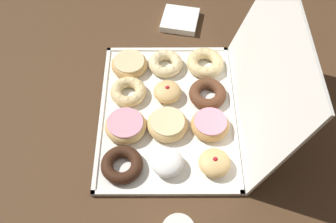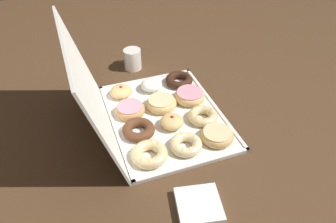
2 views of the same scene
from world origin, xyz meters
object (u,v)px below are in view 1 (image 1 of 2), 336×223
object	(u,v)px
glazed_ring_donut_6	(169,124)
chocolate_cake_ring_donut_9	(209,94)
donut_box	(168,113)
pink_frosted_donut_2	(127,126)
pink_frosted_donut_10	(211,124)
cruller_donut_1	(129,91)
cruller_donut_4	(167,63)
jelly_filled_donut_11	(216,163)
cruller_donut_8	(206,63)
glazed_ring_donut_0	(130,64)
jelly_filled_donut_5	(168,92)
powdered_filled_donut_7	(169,163)
chocolate_cake_ring_donut_3	(123,165)
napkin_stack	(181,20)

from	to	relation	value
glazed_ring_donut_6	chocolate_cake_ring_donut_9	xyz separation A→B (m)	(-0.11, 0.12, -0.00)
donut_box	chocolate_cake_ring_donut_9	size ratio (longest dim) A/B	4.59
pink_frosted_donut_2	pink_frosted_donut_10	xyz separation A→B (m)	(-0.00, 0.25, -0.00)
cruller_donut_1	cruller_donut_4	world-z (taller)	same
cruller_donut_1	jelly_filled_donut_11	distance (m)	0.35
donut_box	cruller_donut_8	xyz separation A→B (m)	(-0.18, 0.12, 0.02)
pink_frosted_donut_2	glazed_ring_donut_0	bearing A→B (deg)	-179.54
glazed_ring_donut_0	pink_frosted_donut_10	distance (m)	0.34
cruller_donut_1	jelly_filled_donut_5	distance (m)	0.12
jelly_filled_donut_11	glazed_ring_donut_6	bearing A→B (deg)	-134.96
pink_frosted_donut_2	chocolate_cake_ring_donut_9	distance (m)	0.27
cruller_donut_4	cruller_donut_8	size ratio (longest dim) A/B	0.91
powdered_filled_donut_7	chocolate_cake_ring_donut_9	distance (m)	0.27
chocolate_cake_ring_donut_9	jelly_filled_donut_11	size ratio (longest dim) A/B	1.31
pink_frosted_donut_2	chocolate_cake_ring_donut_3	size ratio (longest dim) A/B	1.04
cruller_donut_8	pink_frosted_donut_10	bearing A→B (deg)	0.15
jelly_filled_donut_5	chocolate_cake_ring_donut_9	xyz separation A→B (m)	(0.00, 0.13, -0.00)
cruller_donut_4	cruller_donut_8	distance (m)	0.13
powdered_filled_donut_7	cruller_donut_8	distance (m)	0.39
napkin_stack	chocolate_cake_ring_donut_3	bearing A→B (deg)	-16.12
chocolate_cake_ring_donut_3	glazed_ring_donut_6	distance (m)	0.18
powdered_filled_donut_7	pink_frosted_donut_10	bearing A→B (deg)	135.76
cruller_donut_1	pink_frosted_donut_2	bearing A→B (deg)	-0.33
jelly_filled_donut_5	powdered_filled_donut_7	bearing A→B (deg)	0.47
cruller_donut_1	jelly_filled_donut_5	size ratio (longest dim) A/B	1.30
jelly_filled_donut_5	pink_frosted_donut_2	bearing A→B (deg)	-44.43
glazed_ring_donut_6	cruller_donut_8	world-z (taller)	same
chocolate_cake_ring_donut_3	chocolate_cake_ring_donut_9	bearing A→B (deg)	134.37
glazed_ring_donut_6	chocolate_cake_ring_donut_9	size ratio (longest dim) A/B	1.03
donut_box	napkin_stack	world-z (taller)	napkin_stack
chocolate_cake_ring_donut_3	glazed_ring_donut_6	size ratio (longest dim) A/B	0.98
glazed_ring_donut_0	cruller_donut_4	xyz separation A→B (m)	(-0.00, 0.12, -0.00)
donut_box	cruller_donut_8	size ratio (longest dim) A/B	4.39
donut_box	pink_frosted_donut_2	distance (m)	0.14
glazed_ring_donut_0	donut_box	bearing A→B (deg)	34.57
jelly_filled_donut_11	cruller_donut_1	bearing A→B (deg)	-134.97
pink_frosted_donut_2	chocolate_cake_ring_donut_3	xyz separation A→B (m)	(0.12, -0.00, -0.00)
cruller_donut_4	pink_frosted_donut_10	distance (m)	0.27
pink_frosted_donut_10	jelly_filled_donut_11	xyz separation A→B (m)	(0.13, 0.00, 0.00)
glazed_ring_donut_0	cruller_donut_1	distance (m)	0.11
pink_frosted_donut_10	glazed_ring_donut_6	bearing A→B (deg)	-90.53
donut_box	chocolate_cake_ring_donut_9	world-z (taller)	chocolate_cake_ring_donut_9
napkin_stack	glazed_ring_donut_0	bearing A→B (deg)	-36.77
napkin_stack	cruller_donut_1	bearing A→B (deg)	-26.23
chocolate_cake_ring_donut_9	jelly_filled_donut_11	distance (m)	0.24
powdered_filled_donut_7	cruller_donut_8	world-z (taller)	powdered_filled_donut_7
cruller_donut_4	chocolate_cake_ring_donut_9	bearing A→B (deg)	46.07
cruller_donut_8	napkin_stack	distance (m)	0.24
chocolate_cake_ring_donut_3	napkin_stack	distance (m)	0.62
donut_box	powdered_filled_donut_7	xyz separation A→B (m)	(0.18, 0.00, 0.03)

